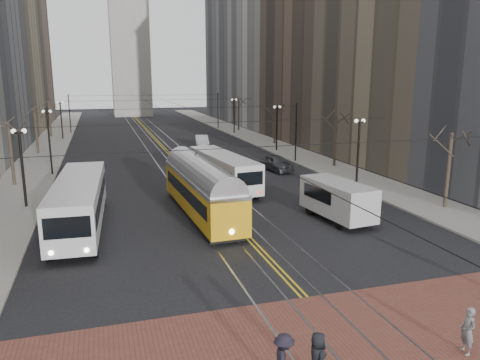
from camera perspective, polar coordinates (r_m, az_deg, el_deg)
ground at (r=22.16m, az=6.79°, el=-12.93°), size 260.00×260.00×0.00m
sidewalk_left at (r=64.35m, az=-22.66°, el=3.12°), size 5.00×140.00×0.15m
sidewalk_right at (r=68.05m, az=3.36°, el=4.53°), size 5.00×140.00×0.15m
crosswalk_band at (r=18.99m, az=11.82°, el=-17.73°), size 25.00×6.00×0.01m
streetcar_rails at (r=64.52m, az=-9.29°, el=3.88°), size 4.80×130.00×0.02m
centre_lines at (r=64.52m, az=-9.29°, el=3.89°), size 0.42×130.00×0.01m
building_right_mid at (r=72.96m, az=11.44°, el=18.17°), size 16.00×20.00×34.00m
building_right_far at (r=110.09m, az=1.23°, el=17.97°), size 16.00×20.00×40.00m
lamp_posts at (r=48.21m, az=-6.83°, el=4.44°), size 27.60×57.20×5.60m
street_trees at (r=54.57m, az=-8.02°, el=5.34°), size 31.68×53.28×5.60m
trolley_wires at (r=54.05m, az=-7.98°, el=6.31°), size 25.96×120.00×6.60m
transit_bus at (r=31.14m, az=-18.99°, el=-2.87°), size 3.35×12.92×3.20m
streetcar at (r=32.47m, az=-4.69°, el=-1.69°), size 3.06×13.22×3.09m
rear_bus at (r=40.36m, az=-2.09°, el=1.05°), size 3.72×11.57×2.96m
cargo_van at (r=31.99m, az=11.78°, el=-2.56°), size 2.98×6.19×2.64m
sedan_grey at (r=48.18m, az=4.49°, el=2.09°), size 2.41×4.96×1.63m
sedan_silver at (r=64.56m, az=-4.69°, el=4.73°), size 2.36×5.08×1.61m
pedestrian_a at (r=15.81m, az=9.40°, el=-20.67°), size 0.61×0.88×1.73m
pedestrian_b at (r=18.77m, az=26.02°, el=-16.19°), size 0.47×0.66×1.71m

